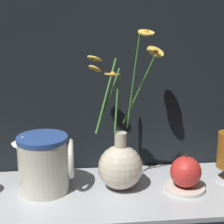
% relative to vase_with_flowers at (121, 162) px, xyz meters
% --- Properties ---
extents(ground_plane, '(6.00, 6.00, 0.00)m').
position_rel_vase_with_flowers_xyz_m(ground_plane, '(-0.03, -0.02, -0.08)').
color(ground_plane, black).
extents(shelf, '(0.82, 0.31, 0.01)m').
position_rel_vase_with_flowers_xyz_m(shelf, '(-0.03, -0.02, -0.08)').
color(shelf, '#B2B7BC').
rests_on(shelf, ground_plane).
extents(vase_with_flowers, '(0.22, 0.15, 0.41)m').
position_rel_vase_with_flowers_xyz_m(vase_with_flowers, '(0.00, 0.00, 0.00)').
color(vase_with_flowers, beige).
rests_on(vase_with_flowers, shelf).
extents(ceramic_pitcher, '(0.15, 0.13, 0.16)m').
position_rel_vase_with_flowers_xyz_m(ceramic_pitcher, '(-0.20, 0.00, 0.01)').
color(ceramic_pitcher, beige).
rests_on(ceramic_pitcher, shelf).
extents(saucer_plate, '(0.10, 0.10, 0.01)m').
position_rel_vase_with_flowers_xyz_m(saucer_plate, '(0.17, -0.03, -0.07)').
color(saucer_plate, silver).
rests_on(saucer_plate, shelf).
extents(orange_fruit, '(0.08, 0.08, 0.09)m').
position_rel_vase_with_flowers_xyz_m(orange_fruit, '(0.17, -0.03, -0.02)').
color(orange_fruit, red).
rests_on(orange_fruit, saucer_plate).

